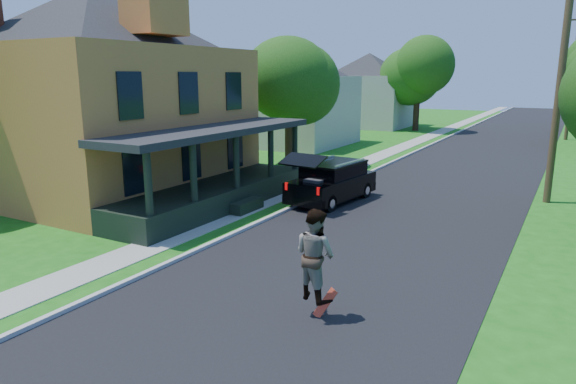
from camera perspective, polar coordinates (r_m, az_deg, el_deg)
The scene contains 15 objects.
ground at distance 12.16m, azimuth 0.67°, elevation -11.86°, with size 140.00×140.00×0.00m, color #1B5F13.
street at distance 30.58m, azimuth 19.09°, elevation 2.60°, with size 8.00×120.00×0.02m, color black.
curb at distance 31.53m, azimuth 11.85°, elevation 3.33°, with size 0.15×120.00×0.12m, color #AEADA8.
sidewalk at distance 32.03m, azimuth 9.21°, elevation 3.58°, with size 1.30×120.00×0.03m, color #97978F.
front_walk at distance 22.16m, azimuth -13.50°, elevation -0.75°, with size 6.50×1.20×0.03m, color #97978F.
main_house at distance 23.96m, azimuth -20.07°, elevation 11.73°, with size 15.56×15.56×10.10m.
neighbor_house_mid at distance 38.59m, azimuth 0.32°, elevation 11.55°, with size 12.78×12.78×8.30m.
neighbor_house_far at distance 53.13m, azimuth 8.95°, elevation 11.77°, with size 12.78×12.78×8.30m.
black_suv at distance 20.96m, azimuth 4.89°, elevation 1.14°, with size 2.30×4.87×2.19m.
skateboarder at distance 10.86m, azimuth 3.02°, elevation -6.93°, with size 1.16×1.03×1.98m.
skateboard at distance 11.28m, azimuth 4.15°, elevation -12.32°, with size 0.49×0.31×0.68m.
tree_left_mid at distance 29.07m, azimuth 0.13°, elevation 11.94°, with size 5.38×5.44×7.18m.
tree_left_far at distance 49.59m, azimuth 14.27°, elevation 13.17°, with size 6.93×6.70×8.66m.
utility_pole_near at distance 22.97m, azimuth 28.15°, elevation 12.17°, with size 1.72×0.67×10.47m.
utility_pole_far at distance 46.75m, azimuth 29.12°, elevation 11.28°, with size 1.69×0.49×9.84m.
Camera 1 is at (5.32, -9.68, 5.09)m, focal length 32.00 mm.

